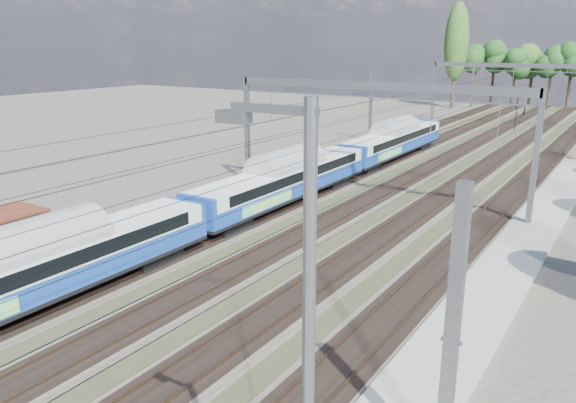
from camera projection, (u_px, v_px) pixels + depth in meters
The scene contains 8 objects.
track_bed at pixel (433, 166), 55.17m from camera, with size 21.00×130.00×0.34m.
platform at pixel (500, 277), 28.67m from camera, with size 3.00×70.00×0.30m, color gray.
catenary at pixel (464, 95), 59.50m from camera, with size 25.65×130.00×9.00m.
poplar at pixel (457, 42), 102.41m from camera, with size 4.40×4.40×19.04m.
emu_train at pixel (283, 175), 40.62m from camera, with size 2.90×61.46×4.25m.
worker at pixel (524, 111), 92.35m from camera, with size 0.73×0.48×2.00m, color black.
signal_near at pixel (517, 105), 76.89m from camera, with size 0.40×0.37×5.70m.
lamp_post at pixel (303, 395), 9.42m from camera, with size 1.81×0.28×10.93m.
Camera 1 is at (17.27, -8.18, 11.65)m, focal length 35.00 mm.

